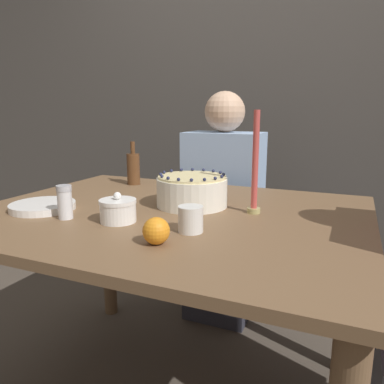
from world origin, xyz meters
name	(u,v)px	position (x,y,z in m)	size (l,w,h in m)	color
wall_behind	(263,83)	(0.00, 1.40, 1.30)	(8.00, 0.05, 2.60)	#4C4742
dining_table	(168,242)	(0.00, 0.00, 0.66)	(1.34, 1.05, 0.78)	brown
cake	(192,191)	(0.05, 0.10, 0.84)	(0.26, 0.26, 0.12)	white
sugar_bowl	(118,210)	(-0.08, -0.18, 0.82)	(0.12, 0.12, 0.10)	white
sugar_shaker	(65,202)	(-0.26, -0.22, 0.84)	(0.05, 0.05, 0.11)	white
plate_stack	(43,206)	(-0.42, -0.16, 0.79)	(0.23, 0.23, 0.02)	white
candle	(255,171)	(0.28, 0.09, 0.93)	(0.05, 0.05, 0.35)	tan
bottle	(133,168)	(-0.37, 0.37, 0.86)	(0.06, 0.06, 0.20)	brown
cup	(191,219)	(0.17, -0.18, 0.82)	(0.07, 0.07, 0.08)	white
orange_fruit_0	(156,231)	(0.13, -0.31, 0.82)	(0.07, 0.07, 0.07)	orange
person_man_blue_shirt	(223,222)	(-0.04, 0.73, 0.53)	(0.40, 0.34, 1.22)	#2D2D38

